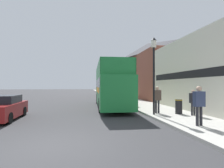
{
  "coord_description": "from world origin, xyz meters",
  "views": [
    {
      "loc": [
        1.07,
        -5.79,
        2.0
      ],
      "look_at": [
        3.92,
        11.62,
        2.15
      ],
      "focal_mm": 28.0,
      "sensor_mm": 36.0,
      "label": 1
    }
  ],
  "objects_px": {
    "pedestrian_nearest": "(199,102)",
    "litter_bin": "(179,106)",
    "tour_bus": "(110,88)",
    "parked_car_far_side": "(2,108)",
    "parked_car_ahead_of_bus": "(105,95)",
    "lamp_post_second": "(127,74)",
    "pedestrian_second": "(193,100)",
    "pedestrian_third": "(157,97)",
    "lamp_post_nearest": "(154,61)"
  },
  "relations": [
    {
      "from": "tour_bus",
      "to": "litter_bin",
      "type": "distance_m",
      "value": 6.77
    },
    {
      "from": "tour_bus",
      "to": "parked_car_far_side",
      "type": "distance_m",
      "value": 8.87
    },
    {
      "from": "pedestrian_nearest",
      "to": "lamp_post_nearest",
      "type": "distance_m",
      "value": 4.14
    },
    {
      "from": "tour_bus",
      "to": "lamp_post_second",
      "type": "bearing_deg",
      "value": 44.32
    },
    {
      "from": "tour_bus",
      "to": "lamp_post_second",
      "type": "distance_m",
      "value": 3.05
    },
    {
      "from": "parked_car_far_side",
      "to": "pedestrian_nearest",
      "type": "bearing_deg",
      "value": 157.65
    },
    {
      "from": "pedestrian_third",
      "to": "litter_bin",
      "type": "height_order",
      "value": "pedestrian_third"
    },
    {
      "from": "pedestrian_nearest",
      "to": "lamp_post_nearest",
      "type": "xyz_separation_m",
      "value": [
        -0.79,
        3.35,
        2.31
      ]
    },
    {
      "from": "lamp_post_second",
      "to": "litter_bin",
      "type": "distance_m",
      "value": 7.96
    },
    {
      "from": "pedestrian_nearest",
      "to": "pedestrian_second",
      "type": "height_order",
      "value": "pedestrian_nearest"
    },
    {
      "from": "tour_bus",
      "to": "parked_car_ahead_of_bus",
      "type": "distance_m",
      "value": 7.79
    },
    {
      "from": "pedestrian_second",
      "to": "tour_bus",
      "type": "bearing_deg",
      "value": 124.11
    },
    {
      "from": "parked_car_ahead_of_bus",
      "to": "lamp_post_second",
      "type": "xyz_separation_m",
      "value": [
        1.5,
        -5.92,
        2.49
      ]
    },
    {
      "from": "parked_car_far_side",
      "to": "lamp_post_nearest",
      "type": "height_order",
      "value": "lamp_post_nearest"
    },
    {
      "from": "litter_bin",
      "to": "parked_car_ahead_of_bus",
      "type": "bearing_deg",
      "value": 103.53
    },
    {
      "from": "lamp_post_nearest",
      "to": "pedestrian_third",
      "type": "bearing_deg",
      "value": 45.77
    },
    {
      "from": "pedestrian_second",
      "to": "pedestrian_third",
      "type": "relative_size",
      "value": 0.89
    },
    {
      "from": "tour_bus",
      "to": "lamp_post_nearest",
      "type": "distance_m",
      "value": 6.14
    },
    {
      "from": "pedestrian_nearest",
      "to": "litter_bin",
      "type": "distance_m",
      "value": 3.49
    },
    {
      "from": "pedestrian_nearest",
      "to": "pedestrian_third",
      "type": "xyz_separation_m",
      "value": [
        -0.37,
        3.78,
        -0.03
      ]
    },
    {
      "from": "tour_bus",
      "to": "lamp_post_nearest",
      "type": "height_order",
      "value": "lamp_post_nearest"
    },
    {
      "from": "pedestrian_nearest",
      "to": "lamp_post_second",
      "type": "bearing_deg",
      "value": 94.16
    },
    {
      "from": "pedestrian_nearest",
      "to": "lamp_post_second",
      "type": "relative_size",
      "value": 0.42
    },
    {
      "from": "parked_car_ahead_of_bus",
      "to": "pedestrian_nearest",
      "type": "xyz_separation_m",
      "value": [
        2.28,
        -16.58,
        0.54
      ]
    },
    {
      "from": "parked_car_ahead_of_bus",
      "to": "pedestrian_third",
      "type": "bearing_deg",
      "value": -80.64
    },
    {
      "from": "tour_bus",
      "to": "parked_car_ahead_of_bus",
      "type": "height_order",
      "value": "tour_bus"
    },
    {
      "from": "pedestrian_third",
      "to": "pedestrian_second",
      "type": "bearing_deg",
      "value": -32.87
    },
    {
      "from": "parked_car_far_side",
      "to": "litter_bin",
      "type": "relative_size",
      "value": 4.22
    },
    {
      "from": "pedestrian_third",
      "to": "tour_bus",
      "type": "bearing_deg",
      "value": 115.37
    },
    {
      "from": "pedestrian_nearest",
      "to": "lamp_post_nearest",
      "type": "height_order",
      "value": "lamp_post_nearest"
    },
    {
      "from": "tour_bus",
      "to": "parked_car_far_side",
      "type": "height_order",
      "value": "tour_bus"
    },
    {
      "from": "pedestrian_nearest",
      "to": "pedestrian_second",
      "type": "distance_m",
      "value": 2.98
    },
    {
      "from": "pedestrian_nearest",
      "to": "pedestrian_third",
      "type": "relative_size",
      "value": 1.02
    },
    {
      "from": "pedestrian_nearest",
      "to": "pedestrian_second",
      "type": "bearing_deg",
      "value": 60.51
    },
    {
      "from": "parked_car_ahead_of_bus",
      "to": "pedestrian_third",
      "type": "relative_size",
      "value": 2.49
    },
    {
      "from": "tour_bus",
      "to": "litter_bin",
      "type": "relative_size",
      "value": 11.38
    },
    {
      "from": "pedestrian_second",
      "to": "pedestrian_third",
      "type": "xyz_separation_m",
      "value": [
        -1.84,
        1.19,
        0.12
      ]
    },
    {
      "from": "tour_bus",
      "to": "litter_bin",
      "type": "height_order",
      "value": "tour_bus"
    },
    {
      "from": "lamp_post_nearest",
      "to": "parked_car_far_side",
      "type": "bearing_deg",
      "value": 177.63
    },
    {
      "from": "lamp_post_second",
      "to": "tour_bus",
      "type": "bearing_deg",
      "value": -138.39
    },
    {
      "from": "lamp_post_second",
      "to": "litter_bin",
      "type": "height_order",
      "value": "lamp_post_second"
    },
    {
      "from": "parked_car_far_side",
      "to": "pedestrian_second",
      "type": "xyz_separation_m",
      "value": [
        11.39,
        -1.13,
        0.43
      ]
    },
    {
      "from": "parked_car_far_side",
      "to": "lamp_post_second",
      "type": "relative_size",
      "value": 0.91
    },
    {
      "from": "pedestrian_second",
      "to": "lamp_post_nearest",
      "type": "distance_m",
      "value": 3.42
    },
    {
      "from": "parked_car_far_side",
      "to": "lamp_post_nearest",
      "type": "xyz_separation_m",
      "value": [
        9.13,
        -0.38,
        2.88
      ]
    },
    {
      "from": "pedestrian_third",
      "to": "lamp_post_nearest",
      "type": "distance_m",
      "value": 2.41
    },
    {
      "from": "parked_car_ahead_of_bus",
      "to": "lamp_post_second",
      "type": "distance_m",
      "value": 6.6
    },
    {
      "from": "pedestrian_second",
      "to": "lamp_post_second",
      "type": "distance_m",
      "value": 8.63
    },
    {
      "from": "parked_car_far_side",
      "to": "pedestrian_nearest",
      "type": "relative_size",
      "value": 2.18
    },
    {
      "from": "pedestrian_nearest",
      "to": "litter_bin",
      "type": "relative_size",
      "value": 1.94
    }
  ]
}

